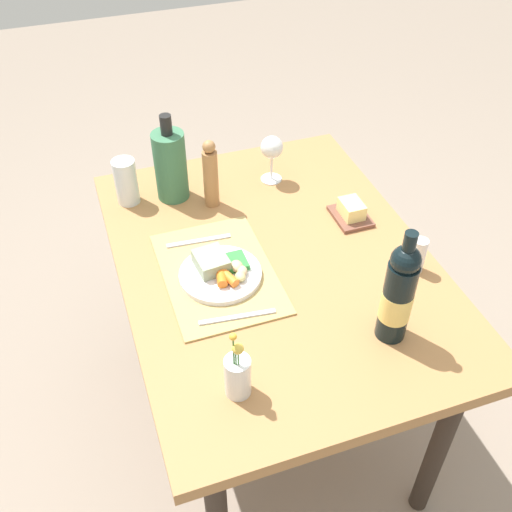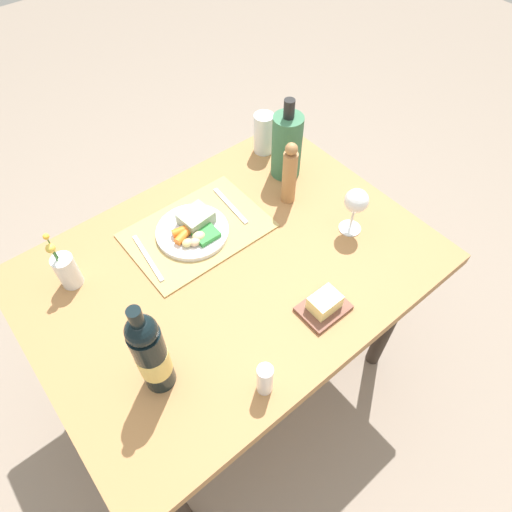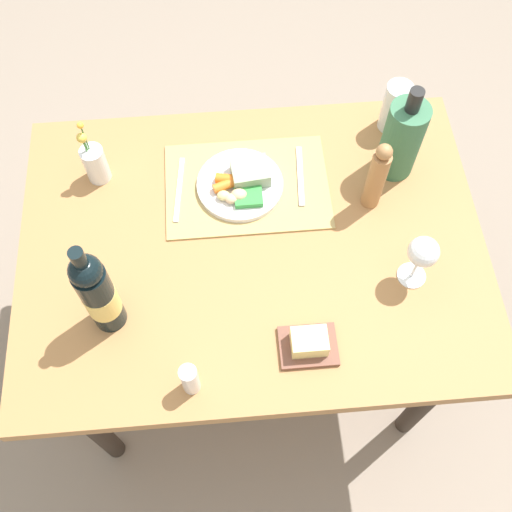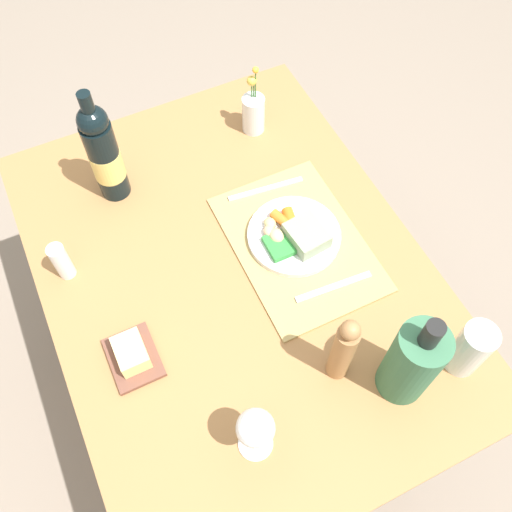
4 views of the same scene
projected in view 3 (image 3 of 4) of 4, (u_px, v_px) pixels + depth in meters
name	position (u px, v px, depth m)	size (l,w,h in m)	color
ground_plane	(253.00, 343.00, 2.13)	(8.00, 8.00, 0.00)	gray
dining_table	(252.00, 258.00, 1.56)	(1.14, 0.85, 0.73)	#A57243
placemat	(245.00, 186.00, 1.56)	(0.42, 0.29, 0.01)	tan
dinner_plate	(242.00, 183.00, 1.54)	(0.22, 0.22, 0.05)	silver
fork	(300.00, 176.00, 1.57)	(0.01, 0.18, 0.01)	silver
knife	(179.00, 189.00, 1.55)	(0.01, 0.20, 0.01)	silver
salt_shaker	(190.00, 379.00, 1.27)	(0.04, 0.04, 0.10)	white
butter_dish	(309.00, 343.00, 1.34)	(0.13, 0.10, 0.06)	brown
wine_glass	(423.00, 253.00, 1.34)	(0.07, 0.07, 0.16)	white
flower_vase	(95.00, 162.00, 1.53)	(0.06, 0.06, 0.20)	silver
pepper_mill	(377.00, 177.00, 1.45)	(0.05, 0.05, 0.22)	#A57345
cooler_bottle	(402.00, 139.00, 1.49)	(0.10, 0.10, 0.28)	#386F4C
wine_bottle	(98.00, 293.00, 1.27)	(0.07, 0.07, 0.32)	black
water_tumbler	(394.00, 110.00, 1.60)	(0.07, 0.07, 0.15)	silver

